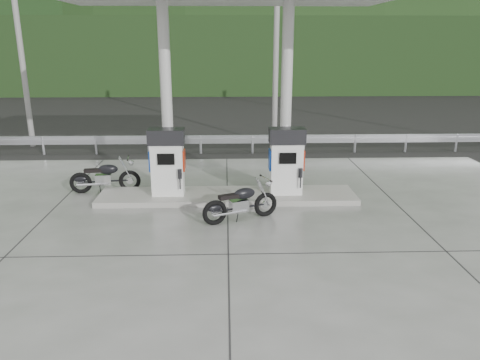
{
  "coord_description": "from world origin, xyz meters",
  "views": [
    {
      "loc": [
        -0.04,
        -9.68,
        4.19
      ],
      "look_at": [
        0.3,
        1.0,
        1.0
      ],
      "focal_mm": 35.0,
      "sensor_mm": 36.0,
      "label": 1
    }
  ],
  "objects_px": {
    "gas_pump_left": "(167,162)",
    "motorcycle_left": "(105,177)",
    "gas_pump_right": "(286,161)",
    "motorcycle_right": "(241,203)"
  },
  "relations": [
    {
      "from": "gas_pump_left",
      "to": "motorcycle_left",
      "type": "height_order",
      "value": "gas_pump_left"
    },
    {
      "from": "gas_pump_left",
      "to": "gas_pump_right",
      "type": "height_order",
      "value": "same"
    },
    {
      "from": "gas_pump_right",
      "to": "motorcycle_left",
      "type": "height_order",
      "value": "gas_pump_right"
    },
    {
      "from": "motorcycle_left",
      "to": "motorcycle_right",
      "type": "xyz_separation_m",
      "value": [
        3.79,
        -2.33,
        -0.0
      ]
    },
    {
      "from": "gas_pump_left",
      "to": "motorcycle_left",
      "type": "distance_m",
      "value": 2.1
    },
    {
      "from": "motorcycle_left",
      "to": "motorcycle_right",
      "type": "height_order",
      "value": "motorcycle_left"
    },
    {
      "from": "gas_pump_left",
      "to": "motorcycle_right",
      "type": "bearing_deg",
      "value": -40.17
    },
    {
      "from": "gas_pump_left",
      "to": "gas_pump_right",
      "type": "bearing_deg",
      "value": 0.0
    },
    {
      "from": "motorcycle_right",
      "to": "gas_pump_left",
      "type": "bearing_deg",
      "value": 116.68
    },
    {
      "from": "gas_pump_left",
      "to": "motorcycle_right",
      "type": "relative_size",
      "value": 0.98
    }
  ]
}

